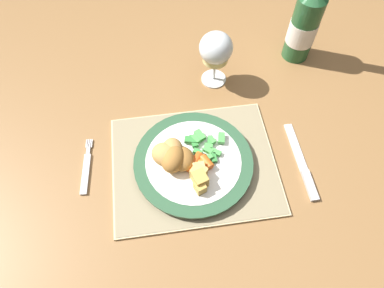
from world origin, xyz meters
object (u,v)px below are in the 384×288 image
(fork, at_px, (86,170))
(table_knife, at_px, (303,167))
(dining_table, at_px, (177,121))
(bottle, at_px, (305,23))
(wine_glass, at_px, (216,50))
(dinner_plate, at_px, (193,162))

(fork, xyz_separation_m, table_knife, (0.47, -0.06, 0.00))
(dining_table, xyz_separation_m, fork, (-0.21, -0.16, 0.08))
(dining_table, height_order, bottle, bottle)
(fork, relative_size, bottle, 0.48)
(table_knife, distance_m, wine_glass, 0.33)
(wine_glass, bearing_deg, table_knife, -62.20)
(dinner_plate, xyz_separation_m, wine_glass, (0.09, 0.24, 0.08))
(dinner_plate, distance_m, fork, 0.23)
(dinner_plate, distance_m, table_knife, 0.24)
(dining_table, relative_size, table_knife, 7.43)
(dinner_plate, height_order, wine_glass, wine_glass)
(dinner_plate, xyz_separation_m, fork, (-0.23, 0.02, -0.01))
(fork, xyz_separation_m, wine_glass, (0.32, 0.22, 0.10))
(dinner_plate, bearing_deg, wine_glass, 70.09)
(fork, bearing_deg, dinner_plate, -5.42)
(dinner_plate, relative_size, bottle, 0.89)
(dining_table, relative_size, fork, 10.52)
(dining_table, height_order, wine_glass, wine_glass)
(dining_table, bearing_deg, wine_glass, 29.16)
(dinner_plate, xyz_separation_m, table_knife, (0.24, -0.04, -0.01))
(dining_table, bearing_deg, fork, -142.89)
(dining_table, bearing_deg, dinner_plate, -84.27)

